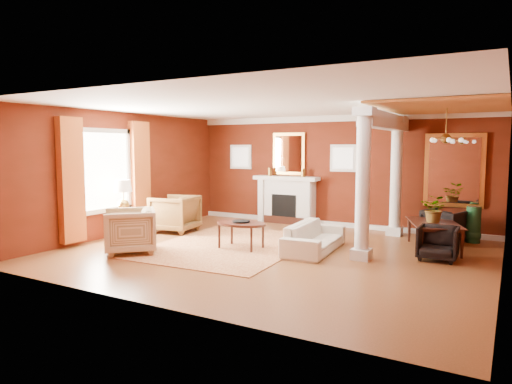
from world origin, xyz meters
The scene contains 27 objects.
ground centered at (0.00, 0.00, 0.00)m, with size 8.00×8.00×0.00m, color brown.
room_shell centered at (0.00, 0.00, 2.02)m, with size 8.04×7.04×2.92m.
fireplace centered at (-1.30, 3.32, 0.65)m, with size 1.85×0.42×1.29m.
overmantel_mirror centered at (-1.30, 3.45, 1.90)m, with size 0.95×0.07×1.15m.
flank_window_left centered at (-2.85, 3.46, 1.80)m, with size 0.70×0.07×0.70m.
flank_window_right centered at (0.25, 3.46, 1.80)m, with size 0.70×0.07×0.70m.
left_window centered at (-3.89, -0.60, 1.42)m, with size 0.21×2.55×2.60m.
column_front centered at (1.70, 0.30, 1.43)m, with size 0.36×0.36×2.80m.
column_back centered at (1.70, 3.00, 1.43)m, with size 0.36×0.36×2.80m.
header_beam centered at (1.70, 1.90, 2.62)m, with size 0.30×3.20×0.32m, color silver.
amber_ceiling centered at (2.85, 1.75, 2.87)m, with size 2.30×3.40×0.04m, color #CB803B.
dining_mirror centered at (2.90, 3.45, 1.55)m, with size 1.30×0.07×1.70m.
chandelier centered at (2.90, 1.80, 2.25)m, with size 0.60×0.62×0.75m.
crown_trim centered at (0.00, 3.46, 2.82)m, with size 8.00×0.08×0.16m, color silver.
base_trim centered at (0.00, 3.46, 0.06)m, with size 8.00×0.08×0.12m, color silver.
rug centered at (-1.07, 0.09, 0.01)m, with size 2.96×3.94×0.02m, color maroon.
sofa centered at (0.68, 0.51, 0.38)m, with size 1.95×0.57×0.76m, color beige.
armchair_leopard centered at (-3.11, 0.77, 0.50)m, with size 0.97×0.91×1.00m, color black.
armchair_stripe centered at (-2.43, -1.43, 0.49)m, with size 0.94×0.88×0.97m, color tan.
coffee_table centered at (-0.72, -0.02, 0.50)m, with size 1.09×1.09×0.55m.
coffee_book centered at (-0.79, -0.02, 0.66)m, with size 0.16×0.02×0.22m, color black.
side_table centered at (-3.50, -0.54, 0.90)m, with size 0.54×0.54×1.36m.
dining_table centered at (2.76, 1.86, 0.44)m, with size 1.59×0.56×0.89m, color black.
dining_chair_near centered at (2.94, 0.95, 0.35)m, with size 0.68×0.64×0.70m, color black.
dining_chair_far centered at (2.82, 2.78, 0.40)m, with size 0.77×0.72×0.79m, color black.
green_urn centered at (3.39, 2.99, 0.32)m, with size 0.34×0.34×0.81m.
potted_plant centered at (2.75, 1.81, 1.11)m, with size 0.51×0.57×0.44m, color #26591E.
Camera 1 is at (4.09, -7.91, 2.08)m, focal length 32.00 mm.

